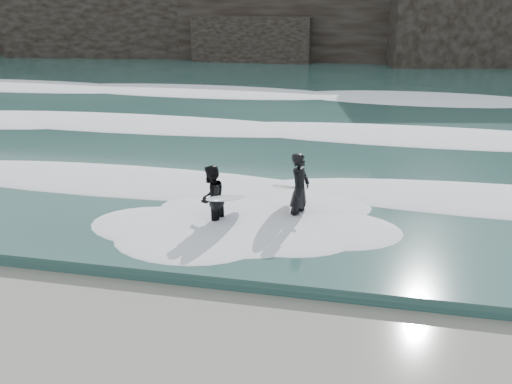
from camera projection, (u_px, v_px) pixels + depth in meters
ground at (174, 381)px, 9.07m from camera, size 120.00×120.00×0.00m
sea at (334, 89)px, 35.76m from camera, size 90.00×52.00×0.30m
headland at (353, 3)px, 49.83m from camera, size 70.00×9.00×10.00m
foam_near at (276, 183)px, 17.24m from camera, size 60.00×3.20×0.20m
foam_mid at (306, 131)px, 23.69m from camera, size 60.00×4.00×0.24m
foam_far at (328, 95)px, 31.97m from camera, size 60.00×4.80×0.30m
surfer_left at (298, 190)px, 14.88m from camera, size 1.05×1.98×1.97m
surfer_right at (213, 199)px, 14.50m from camera, size 1.29×2.27×1.77m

